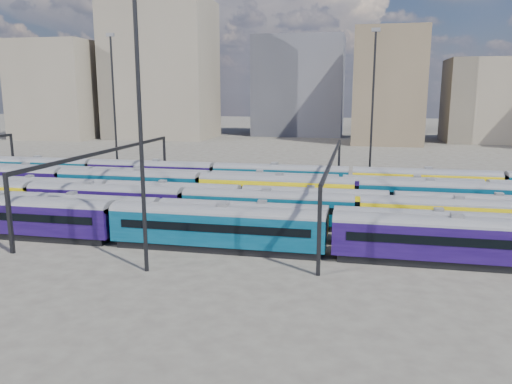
% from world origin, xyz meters
% --- Properties ---
extents(ground, '(500.00, 500.00, 0.00)m').
position_xyz_m(ground, '(0.00, 0.00, 0.00)').
color(ground, '#3F3A35').
rests_on(ground, ground).
extents(rake_0, '(132.72, 3.23, 5.46)m').
position_xyz_m(rake_0, '(10.61, -15.00, 2.87)').
color(rake_0, black).
rests_on(rake_0, ground).
extents(rake_1, '(114.10, 2.79, 4.68)m').
position_xyz_m(rake_1, '(10.47, -10.00, 2.45)').
color(rake_1, black).
rests_on(rake_1, ground).
extents(rake_2, '(102.93, 3.02, 5.08)m').
position_xyz_m(rake_2, '(-17.92, -5.00, 2.67)').
color(rake_2, black).
rests_on(rake_2, ground).
extents(rake_3, '(111.76, 2.73, 4.58)m').
position_xyz_m(rake_3, '(17.17, 0.00, 2.40)').
color(rake_3, black).
rests_on(rake_3, ground).
extents(rake_4, '(129.53, 3.16, 5.32)m').
position_xyz_m(rake_4, '(13.00, 5.00, 2.80)').
color(rake_4, black).
rests_on(rake_4, ground).
extents(rake_5, '(115.69, 2.82, 4.74)m').
position_xyz_m(rake_5, '(-8.69, 10.00, 2.49)').
color(rake_5, black).
rests_on(rake_5, ground).
extents(rake_6, '(107.60, 3.15, 5.31)m').
position_xyz_m(rake_6, '(1.18, 15.00, 2.79)').
color(rake_6, black).
rests_on(rake_6, ground).
extents(gantry_1, '(0.35, 40.35, 8.03)m').
position_xyz_m(gantry_1, '(-20.00, 0.00, 6.79)').
color(gantry_1, black).
rests_on(gantry_1, ground).
extents(gantry_2, '(0.35, 40.35, 8.03)m').
position_xyz_m(gantry_2, '(10.00, 0.00, 6.79)').
color(gantry_2, black).
rests_on(gantry_2, ground).
extents(mast_1, '(1.40, 0.50, 25.60)m').
position_xyz_m(mast_1, '(-30.00, 22.00, 13.97)').
color(mast_1, black).
rests_on(mast_1, ground).
extents(mast_2, '(1.40, 0.50, 25.60)m').
position_xyz_m(mast_2, '(-5.00, -22.00, 13.97)').
color(mast_2, black).
rests_on(mast_2, ground).
extents(mast_3, '(1.40, 0.50, 25.60)m').
position_xyz_m(mast_3, '(15.00, 24.00, 13.97)').
color(mast_3, black).
rests_on(mast_3, ground).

